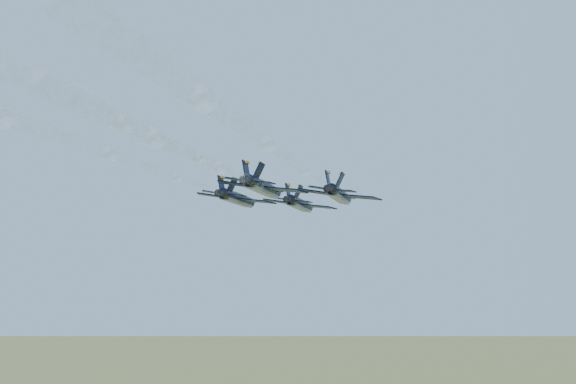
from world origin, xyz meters
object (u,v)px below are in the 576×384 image
(jet_slot, at_px, (264,188))
(jet_lead, at_px, (300,204))
(jet_left, at_px, (238,199))
(jet_right, at_px, (339,195))

(jet_slot, bearing_deg, jet_lead, 88.76)
(jet_left, bearing_deg, jet_lead, 51.16)
(jet_lead, height_order, jet_left, same)
(jet_left, height_order, jet_slot, same)
(jet_left, relative_size, jet_right, 1.00)
(jet_lead, height_order, jet_right, same)
(jet_left, bearing_deg, jet_right, -1.91)
(jet_lead, bearing_deg, jet_slot, -91.24)
(jet_lead, xyz_separation_m, jet_left, (-8.28, -11.65, 0.00))
(jet_left, distance_m, jet_right, 18.68)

